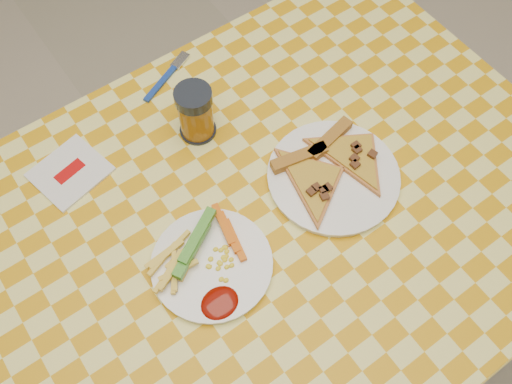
# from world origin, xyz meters

# --- Properties ---
(ground) EXTENTS (8.00, 8.00, 0.00)m
(ground) POSITION_xyz_m (0.00, 0.00, 0.00)
(ground) COLOR beige
(ground) RESTS_ON ground
(table) EXTENTS (1.28, 0.88, 0.76)m
(table) POSITION_xyz_m (0.00, 0.00, 0.68)
(table) COLOR silver
(table) RESTS_ON ground
(plate_left) EXTENTS (0.25, 0.25, 0.01)m
(plate_left) POSITION_xyz_m (-0.10, -0.03, 0.76)
(plate_left) COLOR white
(plate_left) RESTS_ON table
(plate_right) EXTENTS (0.27, 0.27, 0.01)m
(plate_right) POSITION_xyz_m (0.19, -0.01, 0.76)
(plate_right) COLOR white
(plate_right) RESTS_ON table
(fries_veggies) EXTENTS (0.20, 0.19, 0.04)m
(fries_veggies) POSITION_xyz_m (-0.11, -0.01, 0.78)
(fries_veggies) COLOR #F9D24F
(fries_veggies) RESTS_ON plate_left
(pizza_slices) EXTENTS (0.27, 0.24, 0.02)m
(pizza_slices) POSITION_xyz_m (0.19, 0.00, 0.78)
(pizza_slices) COLOR #CA7C3E
(pizza_slices) RESTS_ON plate_right
(drink_glass) EXTENTS (0.07, 0.07, 0.12)m
(drink_glass) POSITION_xyz_m (0.04, 0.23, 0.81)
(drink_glass) COLOR black
(drink_glass) RESTS_ON table
(napkin) EXTENTS (0.15, 0.14, 0.01)m
(napkin) POSITION_xyz_m (-0.21, 0.29, 0.76)
(napkin) COLOR white
(napkin) RESTS_ON table
(fork) EXTENTS (0.14, 0.08, 0.01)m
(fork) POSITION_xyz_m (0.06, 0.38, 0.76)
(fork) COLOR navy
(fork) RESTS_ON table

